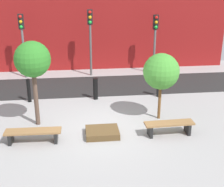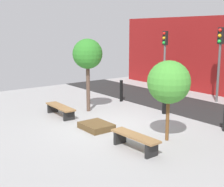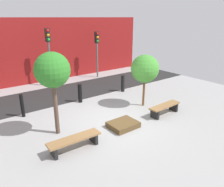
% 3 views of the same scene
% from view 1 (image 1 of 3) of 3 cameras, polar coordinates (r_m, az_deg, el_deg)
% --- Properties ---
extents(ground_plane, '(18.00, 18.00, 0.00)m').
position_cam_1_polar(ground_plane, '(11.30, -1.99, -6.50)').
color(ground_plane, '#989898').
extents(road_strip, '(18.00, 3.13, 0.01)m').
position_cam_1_polar(road_strip, '(15.73, -3.45, 1.41)').
color(road_strip, '#242424').
rests_on(road_strip, ground).
extents(building_facade, '(16.20, 0.50, 4.20)m').
position_cam_1_polar(building_facade, '(18.45, -4.21, 10.93)').
color(building_facade, maroon).
rests_on(building_facade, ground).
extents(bench_left, '(1.84, 0.51, 0.43)m').
position_cam_1_polar(bench_left, '(10.63, -14.22, -7.11)').
color(bench_left, black).
rests_on(bench_left, ground).
extents(bench_right, '(1.72, 0.49, 0.46)m').
position_cam_1_polar(bench_right, '(10.95, 10.40, -5.84)').
color(bench_right, black).
rests_on(bench_right, ground).
extents(planter_bed, '(1.13, 0.90, 0.22)m').
position_cam_1_polar(planter_bed, '(10.82, -1.79, -7.13)').
color(planter_bed, brown).
rests_on(planter_bed, ground).
extents(tree_behind_left_bench, '(1.26, 1.26, 3.11)m').
position_cam_1_polar(tree_behind_left_bench, '(11.16, -14.33, 5.90)').
color(tree_behind_left_bench, brown).
rests_on(tree_behind_left_bench, ground).
extents(tree_behind_right_bench, '(1.34, 1.34, 2.55)m').
position_cam_1_polar(tree_behind_right_bench, '(11.61, 8.99, 3.97)').
color(tree_behind_right_bench, brown).
rests_on(tree_behind_right_bench, ground).
extents(bollard_far_left, '(0.15, 0.15, 1.05)m').
position_cam_1_polar(bollard_far_left, '(13.99, -14.97, 0.53)').
color(bollard_far_left, black).
rests_on(bollard_far_left, ground).
extents(bollard_left, '(0.21, 0.21, 0.97)m').
position_cam_1_polar(bollard_left, '(13.86, -3.04, 0.87)').
color(bollard_left, black).
rests_on(bollard_left, ground).
extents(bollard_center, '(0.22, 0.22, 0.99)m').
position_cam_1_polar(bollard_center, '(14.31, 8.61, 1.34)').
color(bollard_center, black).
rests_on(bollard_center, ground).
extents(traffic_light_west, '(0.28, 0.27, 3.40)m').
position_cam_1_polar(traffic_light_west, '(17.16, -16.10, 10.37)').
color(traffic_light_west, '#606060').
rests_on(traffic_light_west, ground).
extents(traffic_light_mid_west, '(0.28, 0.27, 3.58)m').
position_cam_1_polar(traffic_light_mid_west, '(16.93, -4.00, 11.38)').
color(traffic_light_mid_west, '#555555').
rests_on(traffic_light_mid_west, ground).
extents(traffic_light_mid_east, '(0.28, 0.27, 3.27)m').
position_cam_1_polar(traffic_light_mid_east, '(17.49, 7.91, 10.85)').
color(traffic_light_mid_east, '#5E5E5E').
rests_on(traffic_light_mid_east, ground).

